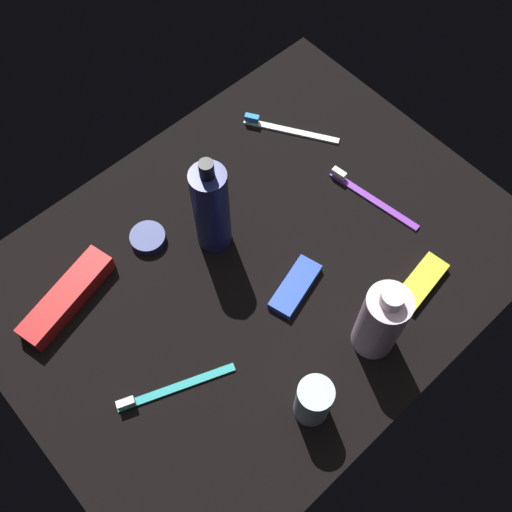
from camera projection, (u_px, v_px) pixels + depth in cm
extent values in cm
cube|color=black|center=(256.00, 266.00, 98.77)|extent=(84.00, 64.00, 1.20)
cylinder|color=navy|center=(211.00, 210.00, 92.50)|extent=(5.65, 5.65, 18.09)
cylinder|color=black|center=(207.00, 169.00, 83.25)|extent=(2.20, 2.20, 2.80)
cylinder|color=silver|center=(381.00, 322.00, 85.87)|extent=(6.52, 6.52, 14.46)
cylinder|color=silver|center=(392.00, 298.00, 78.50)|extent=(3.20, 3.20, 2.20)
cylinder|color=silver|center=(313.00, 401.00, 83.08)|extent=(5.07, 5.07, 9.48)
cube|color=white|center=(291.00, 130.00, 110.61)|extent=(10.63, 15.86, 0.90)
cube|color=#338CCC|center=(252.00, 118.00, 110.61)|extent=(2.32, 2.79, 1.20)
cube|color=purple|center=(374.00, 200.00, 103.57)|extent=(3.82, 17.98, 0.90)
cube|color=white|center=(339.00, 173.00, 104.85)|extent=(1.47, 2.73, 1.20)
cube|color=teal|center=(177.00, 387.00, 88.35)|extent=(17.16, 7.78, 0.90)
cube|color=white|center=(126.00, 403.00, 86.20)|extent=(2.82, 1.98, 1.20)
cube|color=red|center=(67.00, 297.00, 93.77)|extent=(18.14, 8.59, 3.20)
cube|color=blue|center=(295.00, 287.00, 95.56)|extent=(11.09, 6.67, 1.50)
cube|color=yellow|center=(421.00, 282.00, 95.90)|extent=(10.84, 5.35, 1.50)
cylinder|color=navy|center=(148.00, 238.00, 99.62)|extent=(5.90, 5.90, 1.62)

